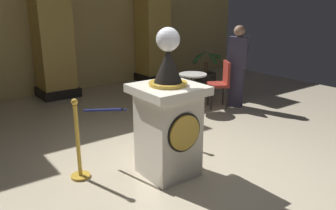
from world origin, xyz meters
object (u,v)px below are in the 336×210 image
stanchion_far (79,151)px  potted_palm_right (206,78)px  cafe_chair_red (222,80)px  stanchion_near (164,120)px  bystander_guest (237,64)px  cafe_table (193,87)px  pedestal_clock (168,120)px

stanchion_far → potted_palm_right: bearing=28.8°
stanchion_far → cafe_chair_red: size_ratio=1.07×
stanchion_near → cafe_chair_red: bearing=20.6°
stanchion_near → bystander_guest: (2.31, 0.63, 0.53)m
stanchion_far → stanchion_near: bearing=11.6°
bystander_guest → cafe_chair_red: size_ratio=1.73×
potted_palm_right → cafe_table: size_ratio=1.34×
pedestal_clock → potted_palm_right: (3.35, 2.93, -0.43)m
stanchion_near → cafe_chair_red: (2.01, 0.76, 0.22)m
cafe_table → stanchion_near: bearing=-145.9°
pedestal_clock → stanchion_far: (-0.94, 0.57, -0.36)m
potted_palm_right → cafe_table: (-1.38, -1.10, 0.18)m
pedestal_clock → bystander_guest: size_ratio=1.10×
pedestal_clock → stanchion_near: pedestal_clock is taller
stanchion_far → pedestal_clock: bearing=-31.2°
pedestal_clock → bystander_guest: (2.89, 1.51, 0.16)m
stanchion_far → cafe_table: size_ratio=1.36×
potted_palm_right → cafe_chair_red: bearing=-120.7°
stanchion_far → cafe_chair_red: (3.53, 1.07, 0.22)m
potted_palm_right → cafe_chair_red: size_ratio=1.05×
potted_palm_right → bystander_guest: bystander_guest is taller
bystander_guest → stanchion_near: bearing=-164.9°
cafe_table → bystander_guest: bearing=-19.2°
stanchion_near → cafe_chair_red: stanchion_near is taller
cafe_table → cafe_chair_red: 0.65m
pedestal_clock → stanchion_near: bearing=57.0°
bystander_guest → cafe_table: 1.05m
pedestal_clock → cafe_table: size_ratio=2.44×
pedestal_clock → stanchion_far: pedestal_clock is taller
potted_palm_right → cafe_chair_red: potted_palm_right is taller
cafe_chair_red → stanchion_near: bearing=-159.4°
pedestal_clock → potted_palm_right: bearing=41.2°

